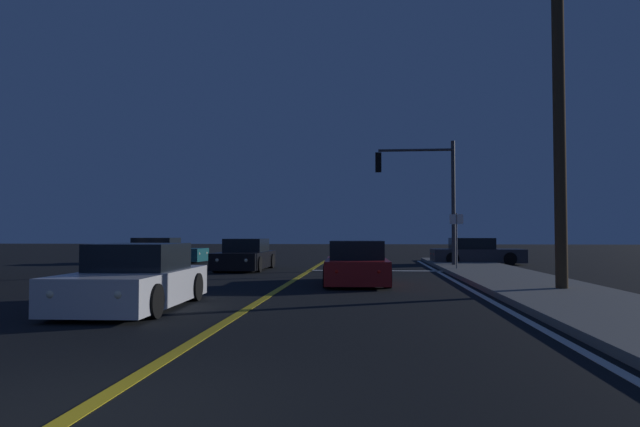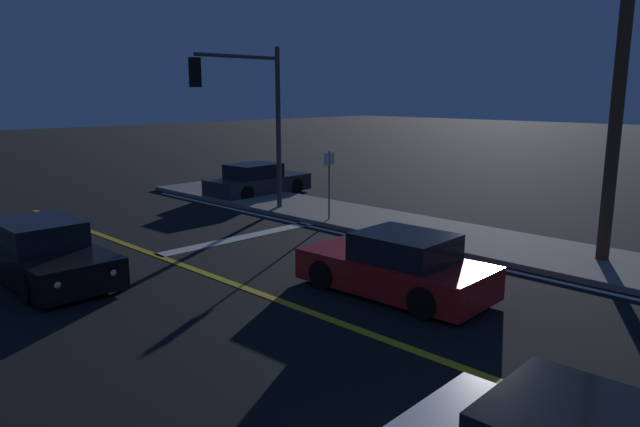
% 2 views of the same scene
% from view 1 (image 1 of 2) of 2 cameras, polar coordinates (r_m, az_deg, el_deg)
% --- Properties ---
extents(ground_plane, '(160.00, 160.00, 0.00)m').
position_cam_1_polar(ground_plane, '(5.39, -24.25, -18.59)').
color(ground_plane, black).
extents(sidewalk_right, '(3.20, 36.95, 0.15)m').
position_cam_1_polar(sidewalk_right, '(15.55, 22.53, -7.36)').
color(sidewalk_right, slate).
rests_on(sidewalk_right, ground).
extents(lane_line_center, '(0.20, 34.89, 0.01)m').
position_cam_1_polar(lane_line_center, '(15.06, -4.60, -7.95)').
color(lane_line_center, gold).
rests_on(lane_line_center, ground).
extents(lane_line_edge_right, '(0.16, 34.89, 0.01)m').
position_cam_1_polar(lane_line_edge_right, '(15.11, 15.77, -7.86)').
color(lane_line_edge_right, silver).
rests_on(lane_line_edge_right, ground).
extents(stop_bar, '(5.53, 0.50, 0.01)m').
position_cam_1_polar(stop_bar, '(23.59, 5.70, -5.83)').
color(stop_bar, silver).
rests_on(stop_bar, ground).
extents(car_distant_tail_red, '(2.07, 4.26, 1.34)m').
position_cam_1_polar(car_distant_tail_red, '(17.29, 3.75, -5.29)').
color(car_distant_tail_red, maroon).
rests_on(car_distant_tail_red, ground).
extents(car_lead_oncoming_white, '(2.10, 4.47, 1.34)m').
position_cam_1_polar(car_lead_oncoming_white, '(12.35, -18.30, -6.46)').
color(car_lead_oncoming_white, silver).
rests_on(car_lead_oncoming_white, ground).
extents(car_parked_curb_charcoal, '(4.60, 2.04, 1.34)m').
position_cam_1_polar(car_parked_curb_charcoal, '(29.53, 15.62, -3.89)').
color(car_parked_curb_charcoal, '#2D2D33').
rests_on(car_parked_curb_charcoal, ground).
extents(car_far_approaching_black, '(1.99, 4.63, 1.34)m').
position_cam_1_polar(car_far_approaching_black, '(24.31, -7.62, -4.35)').
color(car_far_approaching_black, black).
rests_on(car_far_approaching_black, ground).
extents(car_following_oncoming_teal, '(4.79, 2.07, 1.34)m').
position_cam_1_polar(car_following_oncoming_teal, '(31.11, -16.02, -3.79)').
color(car_following_oncoming_teal, '#195960').
rests_on(car_following_oncoming_teal, ground).
extents(traffic_signal_near_right, '(3.63, 0.28, 5.80)m').
position_cam_1_polar(traffic_signal_near_right, '(26.07, 10.67, 3.02)').
color(traffic_signal_near_right, '#38383D').
rests_on(traffic_signal_near_right, ground).
extents(utility_pole_right, '(1.46, 0.31, 11.28)m').
position_cam_1_polar(utility_pole_right, '(16.26, 23.15, 13.26)').
color(utility_pole_right, '#42301E').
rests_on(utility_pole_right, ground).
extents(street_sign_corner, '(0.56, 0.12, 2.39)m').
position_cam_1_polar(street_sign_corner, '(23.31, 13.76, -1.87)').
color(street_sign_corner, slate).
rests_on(street_sign_corner, ground).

